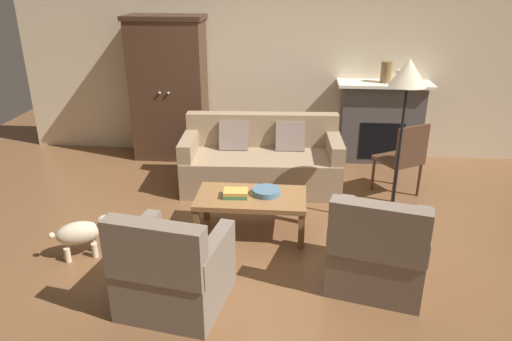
{
  "coord_description": "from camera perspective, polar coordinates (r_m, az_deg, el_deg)",
  "views": [
    {
      "loc": [
        0.39,
        -4.28,
        2.5
      ],
      "look_at": [
        -0.03,
        0.42,
        0.55
      ],
      "focal_mm": 33.87,
      "sensor_mm": 36.0,
      "label": 1
    }
  ],
  "objects": [
    {
      "name": "fruit_bowl",
      "position": [
        4.85,
        1.24,
        -2.51
      ],
      "size": [
        0.28,
        0.28,
        0.06
      ],
      "primitive_type": "cylinder",
      "color": "slate",
      "rests_on": "coffee_table"
    },
    {
      "name": "floor_lamp",
      "position": [
        4.87,
        17.45,
        9.82
      ],
      "size": [
        0.36,
        0.36,
        1.75
      ],
      "color": "black",
      "rests_on": "ground"
    },
    {
      "name": "dog",
      "position": [
        4.81,
        -19.85,
        -6.94
      ],
      "size": [
        0.53,
        0.36,
        0.39
      ],
      "color": "beige",
      "rests_on": "ground"
    },
    {
      "name": "armoire",
      "position": [
        6.91,
        -10.23,
        9.48
      ],
      "size": [
        1.06,
        0.57,
        1.97
      ],
      "color": "#472D1E",
      "rests_on": "ground"
    },
    {
      "name": "mantel_vase_bronze",
      "position": [
        6.77,
        15.13,
        11.17
      ],
      "size": [
        0.15,
        0.15,
        0.28
      ],
      "primitive_type": "cylinder",
      "color": "olive",
      "rests_on": "fireplace"
    },
    {
      "name": "side_chair_wooden",
      "position": [
        5.88,
        17.07,
        1.69
      ],
      "size": [
        0.6,
        0.6,
        0.9
      ],
      "color": "#472D1E",
      "rests_on": "ground"
    },
    {
      "name": "couch",
      "position": [
        5.97,
        0.66,
        1.02
      ],
      "size": [
        1.96,
        0.95,
        0.86
      ],
      "color": "#937A5B",
      "rests_on": "ground"
    },
    {
      "name": "ground_plane",
      "position": [
        4.97,
        -0.12,
        -7.73
      ],
      "size": [
        9.6,
        9.6,
        0.0
      ],
      "primitive_type": "plane",
      "color": "brown"
    },
    {
      "name": "armchair_near_right",
      "position": [
        4.23,
        14.2,
        -9.34
      ],
      "size": [
        0.93,
        0.93,
        0.88
      ],
      "color": "#756656",
      "rests_on": "ground"
    },
    {
      "name": "mantel_vase_cream",
      "position": [
        6.82,
        16.59,
        10.6
      ],
      "size": [
        0.1,
        0.1,
        0.17
      ],
      "primitive_type": "cylinder",
      "color": "beige",
      "rests_on": "fireplace"
    },
    {
      "name": "back_wall",
      "position": [
        6.93,
        1.82,
        13.32
      ],
      "size": [
        7.2,
        0.1,
        2.8
      ],
      "primitive_type": "cube",
      "color": "beige",
      "rests_on": "ground"
    },
    {
      "name": "fireplace",
      "position": [
        6.95,
        14.54,
        5.61
      ],
      "size": [
        1.26,
        0.48,
        1.12
      ],
      "color": "#4C4947",
      "rests_on": "ground"
    },
    {
      "name": "book_stack",
      "position": [
        4.81,
        -2.43,
        -2.72
      ],
      "size": [
        0.25,
        0.19,
        0.07
      ],
      "color": "#427A4C",
      "rests_on": "coffee_table"
    },
    {
      "name": "armchair_near_left",
      "position": [
        3.92,
        -9.79,
        -11.7
      ],
      "size": [
        0.89,
        0.89,
        0.88
      ],
      "color": "#756656",
      "rests_on": "ground"
    },
    {
      "name": "coffee_table",
      "position": [
        4.86,
        -0.58,
        -3.57
      ],
      "size": [
        1.1,
        0.6,
        0.42
      ],
      "color": "olive",
      "rests_on": "ground"
    }
  ]
}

